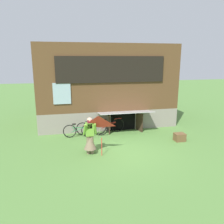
{
  "coord_description": "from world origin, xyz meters",
  "views": [
    {
      "loc": [
        -2.55,
        -8.82,
        3.97
      ],
      "look_at": [
        -0.35,
        1.25,
        1.51
      ],
      "focal_mm": 36.07,
      "sensor_mm": 36.0,
      "label": 1
    }
  ],
  "objects_px": {
    "kite": "(98,127)",
    "bicycle_yellow": "(92,129)",
    "bicycle_red": "(109,126)",
    "bicycle_green": "(79,130)",
    "wooden_crate": "(180,137)",
    "person": "(90,139)"
  },
  "relations": [
    {
      "from": "bicycle_red",
      "to": "bicycle_green",
      "type": "relative_size",
      "value": 1.11
    },
    {
      "from": "bicycle_green",
      "to": "bicycle_yellow",
      "type": "bearing_deg",
      "value": 13.19
    },
    {
      "from": "person",
      "to": "bicycle_green",
      "type": "height_order",
      "value": "person"
    },
    {
      "from": "kite",
      "to": "wooden_crate",
      "type": "relative_size",
      "value": 3.38
    },
    {
      "from": "bicycle_red",
      "to": "person",
      "type": "bearing_deg",
      "value": -127.82
    },
    {
      "from": "person",
      "to": "bicycle_yellow",
      "type": "xyz_separation_m",
      "value": [
        0.37,
        2.32,
        -0.3
      ]
    },
    {
      "from": "bicycle_red",
      "to": "wooden_crate",
      "type": "relative_size",
      "value": 3.58
    },
    {
      "from": "person",
      "to": "bicycle_yellow",
      "type": "bearing_deg",
      "value": 68.41
    },
    {
      "from": "person",
      "to": "kite",
      "type": "relative_size",
      "value": 0.95
    },
    {
      "from": "bicycle_red",
      "to": "kite",
      "type": "bearing_deg",
      "value": -118.71
    },
    {
      "from": "kite",
      "to": "bicycle_green",
      "type": "bearing_deg",
      "value": 102.36
    },
    {
      "from": "bicycle_yellow",
      "to": "wooden_crate",
      "type": "relative_size",
      "value": 3.27
    },
    {
      "from": "kite",
      "to": "wooden_crate",
      "type": "height_order",
      "value": "kite"
    },
    {
      "from": "kite",
      "to": "bicycle_yellow",
      "type": "height_order",
      "value": "kite"
    },
    {
      "from": "person",
      "to": "bicycle_red",
      "type": "xyz_separation_m",
      "value": [
        1.32,
        2.49,
        -0.27
      ]
    },
    {
      "from": "kite",
      "to": "bicycle_red",
      "type": "height_order",
      "value": "kite"
    },
    {
      "from": "bicycle_red",
      "to": "wooden_crate",
      "type": "distance_m",
      "value": 3.7
    },
    {
      "from": "kite",
      "to": "wooden_crate",
      "type": "bearing_deg",
      "value": 15.27
    },
    {
      "from": "bicycle_green",
      "to": "bicycle_red",
      "type": "bearing_deg",
      "value": 13.17
    },
    {
      "from": "bicycle_green",
      "to": "wooden_crate",
      "type": "relative_size",
      "value": 3.22
    },
    {
      "from": "bicycle_green",
      "to": "wooden_crate",
      "type": "distance_m",
      "value": 5.08
    },
    {
      "from": "bicycle_red",
      "to": "bicycle_yellow",
      "type": "relative_size",
      "value": 1.1
    }
  ]
}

